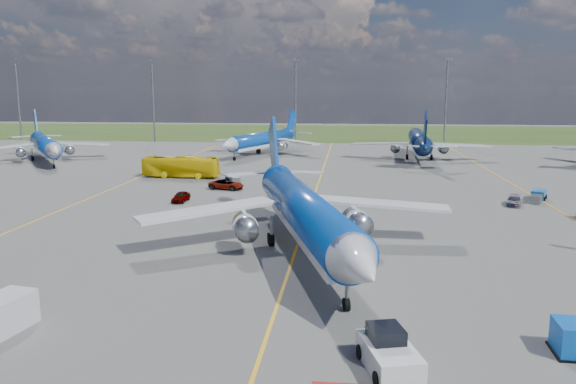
# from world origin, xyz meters

# --- Properties ---
(ground) EXTENTS (400.00, 400.00, 0.00)m
(ground) POSITION_xyz_m (0.00, 0.00, 0.00)
(ground) COLOR #545452
(ground) RESTS_ON ground
(grass_strip) EXTENTS (400.00, 80.00, 0.01)m
(grass_strip) POSITION_xyz_m (0.00, 150.00, 0.00)
(grass_strip) COLOR #2D4719
(grass_strip) RESTS_ON ground
(taxiway_lines) EXTENTS (60.25, 160.00, 0.02)m
(taxiway_lines) POSITION_xyz_m (0.17, 27.70, 0.01)
(taxiway_lines) COLOR #EFA914
(taxiway_lines) RESTS_ON ground
(floodlight_masts) EXTENTS (202.20, 0.50, 22.70)m
(floodlight_masts) POSITION_xyz_m (10.00, 110.00, 12.56)
(floodlight_masts) COLOR slate
(floodlight_masts) RESTS_ON ground
(bg_jet_nw) EXTENTS (44.80, 46.90, 9.78)m
(bg_jet_nw) POSITION_xyz_m (-56.78, 64.04, 0.00)
(bg_jet_nw) COLOR #0B409F
(bg_jet_nw) RESTS_ON ground
(bg_jet_nnw) EXTENTS (38.23, 43.55, 9.54)m
(bg_jet_nnw) POSITION_xyz_m (-14.74, 80.64, 0.00)
(bg_jet_nnw) COLOR #0B409F
(bg_jet_nnw) RESTS_ON ground
(bg_jet_n) EXTENTS (33.00, 41.91, 10.49)m
(bg_jet_n) POSITION_xyz_m (19.52, 77.93, 0.00)
(bg_jet_n) COLOR #081C45
(bg_jet_n) RESTS_ON ground
(main_airliner) EXTENTS (42.22, 49.00, 10.94)m
(main_airliner) POSITION_xyz_m (0.77, 4.84, 0.00)
(main_airliner) COLOR #0B409F
(main_airliner) RESTS_ON ground
(pushback_tug) EXTENTS (3.42, 6.38, 2.12)m
(pushback_tug) POSITION_xyz_m (6.87, -16.15, 0.86)
(pushback_tug) COLOR silver
(pushback_tug) RESTS_ON ground
(uld_container) EXTENTS (1.88, 2.32, 1.80)m
(uld_container) POSITION_xyz_m (17.07, -13.31, 0.90)
(uld_container) COLOR blue
(uld_container) RESTS_ON ground
(apron_bus) EXTENTS (12.96, 3.77, 3.57)m
(apron_bus) POSITION_xyz_m (-23.07, 46.24, 1.78)
(apron_bus) COLOR yellow
(apron_bus) RESTS_ON ground
(service_car_a) EXTENTS (1.77, 4.00, 1.34)m
(service_car_a) POSITION_xyz_m (-17.02, 26.07, 0.67)
(service_car_a) COLOR #999999
(service_car_a) RESTS_ON ground
(service_car_b) EXTENTS (5.49, 3.34, 1.42)m
(service_car_b) POSITION_xyz_m (-13.10, 35.82, 0.71)
(service_car_b) COLOR #999999
(service_car_b) RESTS_ON ground
(service_car_c) EXTENTS (2.84, 4.37, 1.18)m
(service_car_c) POSITION_xyz_m (25.51, 28.30, 0.59)
(service_car_c) COLOR #999999
(service_car_c) RESTS_ON ground
(baggage_tug_c) EXTENTS (3.27, 5.10, 1.12)m
(baggage_tug_c) POSITION_xyz_m (-13.77, 43.61, 0.53)
(baggage_tug_c) COLOR #184290
(baggage_tug_c) RESTS_ON ground
(baggage_tug_e) EXTENTS (3.65, 5.70, 1.25)m
(baggage_tug_e) POSITION_xyz_m (29.46, 31.82, 0.59)
(baggage_tug_e) COLOR #1B62A2
(baggage_tug_e) RESTS_ON ground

